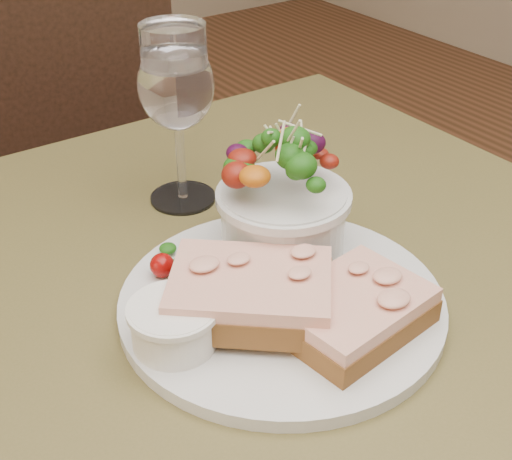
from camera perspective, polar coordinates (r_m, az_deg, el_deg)
cafe_table at (r=0.69m, az=-0.34°, el=-12.47°), size 0.80×0.80×0.75m
chair_far at (r=1.47m, az=-15.63°, el=-3.71°), size 0.49×0.49×0.90m
dinner_plate at (r=0.61m, az=2.06°, el=-5.81°), size 0.28×0.28×0.01m
sandwich_front at (r=0.57m, az=7.76°, el=-6.42°), size 0.13×0.10×0.03m
sandwich_back at (r=0.57m, az=-0.46°, el=-5.05°), size 0.16×0.16×0.03m
ramekin at (r=0.55m, az=-6.58°, el=-7.42°), size 0.07×0.07×0.04m
salad_bowl at (r=0.63m, az=2.22°, el=2.95°), size 0.11×0.11×0.13m
garnish at (r=0.64m, az=-7.01°, el=-2.50°), size 0.05×0.04×0.02m
wine_glass at (r=0.72m, az=-6.39°, el=11.02°), size 0.08×0.08×0.18m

